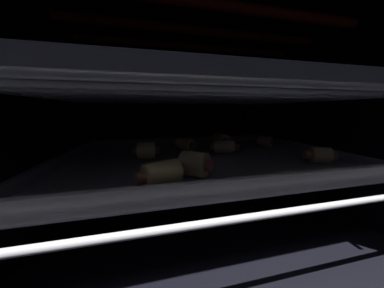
% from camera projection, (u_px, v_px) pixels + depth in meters
% --- Properties ---
extents(ground_plane, '(0.60, 0.46, 0.01)m').
position_uv_depth(ground_plane, '(200.00, 215.00, 0.38)').
color(ground_plane, black).
extents(oven_wall_back, '(0.60, 0.01, 0.37)m').
position_uv_depth(oven_wall_back, '(181.00, 120.00, 0.56)').
color(oven_wall_back, black).
rests_on(oven_wall_back, ground_plane).
extents(oven_wall_left, '(0.01, 0.44, 0.37)m').
position_uv_depth(oven_wall_left, '(19.00, 128.00, 0.28)').
color(oven_wall_left, black).
rests_on(oven_wall_left, ground_plane).
extents(oven_wall_right, '(0.01, 0.44, 0.37)m').
position_uv_depth(oven_wall_right, '(325.00, 123.00, 0.41)').
color(oven_wall_right, black).
rests_on(oven_wall_right, ground_plane).
extents(oven_ceiling, '(0.60, 0.46, 0.01)m').
position_uv_depth(oven_ceiling, '(202.00, 14.00, 0.31)').
color(oven_ceiling, black).
extents(heating_element, '(0.46, 0.18, 0.01)m').
position_uv_depth(heating_element, '(202.00, 31.00, 0.32)').
color(heating_element, maroon).
extents(oven_rack_lower, '(0.55, 0.43, 0.01)m').
position_uv_depth(oven_rack_lower, '(201.00, 162.00, 0.36)').
color(oven_rack_lower, '#B7B7BC').
extents(baking_tray_lower, '(0.49, 0.33, 0.02)m').
position_uv_depth(baking_tray_lower, '(201.00, 157.00, 0.36)').
color(baking_tray_lower, gray).
rests_on(baking_tray_lower, oven_rack_lower).
extents(pig_in_blanket_lower_0, '(0.05, 0.06, 0.03)m').
position_uv_depth(pig_in_blanket_lower_0, '(185.00, 144.00, 0.41)').
color(pig_in_blanket_lower_0, '#E4C076').
rests_on(pig_in_blanket_lower_0, baking_tray_lower).
extents(pig_in_blanket_lower_1, '(0.05, 0.05, 0.03)m').
position_uv_depth(pig_in_blanket_lower_1, '(194.00, 164.00, 0.24)').
color(pig_in_blanket_lower_1, '#DAC17B').
rests_on(pig_in_blanket_lower_1, baking_tray_lower).
extents(pig_in_blanket_lower_2, '(0.05, 0.03, 0.03)m').
position_uv_depth(pig_in_blanket_lower_2, '(146.00, 151.00, 0.33)').
color(pig_in_blanket_lower_2, '#E8C873').
rests_on(pig_in_blanket_lower_2, baking_tray_lower).
extents(pig_in_blanket_lower_3, '(0.06, 0.04, 0.03)m').
position_uv_depth(pig_in_blanket_lower_3, '(162.00, 174.00, 0.21)').
color(pig_in_blanket_lower_3, '#E5C878').
rests_on(pig_in_blanket_lower_3, baking_tray_lower).
extents(pig_in_blanket_lower_4, '(0.05, 0.04, 0.03)m').
position_uv_depth(pig_in_blanket_lower_4, '(320.00, 155.00, 0.30)').
color(pig_in_blanket_lower_4, '#D6B970').
rests_on(pig_in_blanket_lower_4, baking_tray_lower).
extents(pig_in_blanket_lower_5, '(0.04, 0.05, 0.03)m').
position_uv_depth(pig_in_blanket_lower_5, '(221.00, 140.00, 0.45)').
color(pig_in_blanket_lower_5, '#E6C273').
rests_on(pig_in_blanket_lower_5, baking_tray_lower).
extents(pig_in_blanket_lower_6, '(0.06, 0.04, 0.03)m').
position_uv_depth(pig_in_blanket_lower_6, '(224.00, 147.00, 0.38)').
color(pig_in_blanket_lower_6, '#D8B478').
rests_on(pig_in_blanket_lower_6, baking_tray_lower).
extents(pig_in_blanket_lower_7, '(0.04, 0.04, 0.02)m').
position_uv_depth(pig_in_blanket_lower_7, '(265.00, 141.00, 0.45)').
color(pig_in_blanket_lower_7, '#EBB67F').
rests_on(pig_in_blanket_lower_7, baking_tray_lower).
extents(oven_rack_upper, '(0.55, 0.43, 0.01)m').
position_uv_depth(oven_rack_upper, '(201.00, 98.00, 0.34)').
color(oven_rack_upper, '#B7B7BC').
extents(baking_tray_upper, '(0.49, 0.33, 0.02)m').
position_uv_depth(baking_tray_upper, '(201.00, 93.00, 0.33)').
color(baking_tray_upper, silver).
rests_on(baking_tray_upper, oven_rack_upper).
extents(pig_in_blanket_upper_0, '(0.05, 0.05, 0.03)m').
position_uv_depth(pig_in_blanket_upper_0, '(221.00, 88.00, 0.39)').
color(pig_in_blanket_upper_0, '#DEC472').
rests_on(pig_in_blanket_upper_0, baking_tray_upper).
extents(pig_in_blanket_upper_1, '(0.04, 0.05, 0.03)m').
position_uv_depth(pig_in_blanket_upper_1, '(271.00, 84.00, 0.34)').
color(pig_in_blanket_upper_1, '#EABE73').
rests_on(pig_in_blanket_upper_1, baking_tray_upper).
extents(pig_in_blanket_upper_2, '(0.04, 0.06, 0.03)m').
position_uv_depth(pig_in_blanket_upper_2, '(344.00, 79.00, 0.28)').
color(pig_in_blanket_upper_2, '#EBBC79').
rests_on(pig_in_blanket_upper_2, baking_tray_upper).
extents(pig_in_blanket_upper_3, '(0.05, 0.05, 0.03)m').
position_uv_depth(pig_in_blanket_upper_3, '(81.00, 80.00, 0.31)').
color(pig_in_blanket_upper_3, '#D4BB84').
rests_on(pig_in_blanket_upper_3, baking_tray_upper).
extents(pig_in_blanket_upper_4, '(0.06, 0.03, 0.03)m').
position_uv_depth(pig_in_blanket_upper_4, '(168.00, 84.00, 0.33)').
color(pig_in_blanket_upper_4, '#ECC479').
rests_on(pig_in_blanket_upper_4, baking_tray_upper).
extents(pig_in_blanket_upper_5, '(0.05, 0.06, 0.03)m').
position_uv_depth(pig_in_blanket_upper_5, '(160.00, 89.00, 0.42)').
color(pig_in_blanket_upper_5, '#E9BA70').
rests_on(pig_in_blanket_upper_5, baking_tray_upper).
extents(pig_in_blanket_upper_6, '(0.04, 0.06, 0.03)m').
position_uv_depth(pig_in_blanket_upper_6, '(103.00, 80.00, 0.29)').
color(pig_in_blanket_upper_6, '#DABB79').
rests_on(pig_in_blanket_upper_6, baking_tray_upper).
extents(pig_in_blanket_upper_7, '(0.04, 0.05, 0.03)m').
position_uv_depth(pig_in_blanket_upper_7, '(190.00, 90.00, 0.41)').
color(pig_in_blanket_upper_7, '#E2B47B').
rests_on(pig_in_blanket_upper_7, baking_tray_upper).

